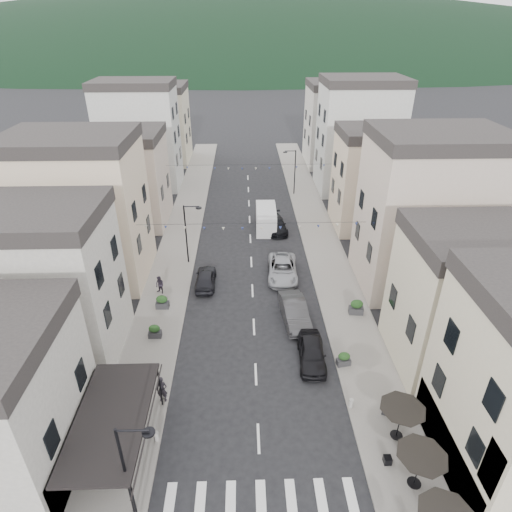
{
  "coord_description": "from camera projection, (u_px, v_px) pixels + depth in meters",
  "views": [
    {
      "loc": [
        -0.62,
        -10.06,
        20.9
      ],
      "look_at": [
        0.31,
        20.93,
        3.5
      ],
      "focal_mm": 30.0,
      "sensor_mm": 36.0,
      "label": 1
    }
  ],
  "objects": [
    {
      "name": "bunting_far",
      "position": [
        249.0,
        168.0,
        49.37
      ],
      "size": [
        19.0,
        0.28,
        0.62
      ],
      "color": "black",
      "rests_on": "ground"
    },
    {
      "name": "delivery_van",
      "position": [
        266.0,
        218.0,
        47.68
      ],
      "size": [
        2.29,
        5.55,
        2.64
      ],
      "rotation": [
        0.0,
        0.0,
        -0.02
      ],
      "color": "#BDBDBF",
      "rests_on": "ground"
    },
    {
      "name": "planter_rc",
      "position": [
        356.0,
        307.0,
        33.98
      ],
      "size": [
        1.2,
        0.75,
        1.27
      ],
      "rotation": [
        0.0,
        0.0,
        -0.11
      ],
      "color": "#2C2C2E",
      "rests_on": "sidewalk_right"
    },
    {
      "name": "sidewalk_left",
      "position": [
        182.0,
        235.0,
        46.69
      ],
      "size": [
        4.0,
        76.0,
        0.12
      ],
      "primitive_type": "cube",
      "color": "slate",
      "rests_on": "ground"
    },
    {
      "name": "planter_lb",
      "position": [
        162.0,
        302.0,
        34.66
      ],
      "size": [
        1.06,
        0.61,
        1.17
      ],
      "rotation": [
        0.0,
        0.0,
        -0.03
      ],
      "color": "#292A2C",
      "rests_on": "sidewalk_left"
    },
    {
      "name": "parked_car_c",
      "position": [
        283.0,
        269.0,
        38.97
      ],
      "size": [
        2.93,
        5.82,
        1.58
      ],
      "primitive_type": "imported",
      "rotation": [
        0.0,
        0.0,
        -0.06
      ],
      "color": "#94969C",
      "rests_on": "ground"
    },
    {
      "name": "planter_rb",
      "position": [
        344.0,
        359.0,
        28.99
      ],
      "size": [
        1.0,
        0.66,
        1.03
      ],
      "rotation": [
        0.0,
        0.0,
        0.18
      ],
      "color": "#2C2B2E",
      "rests_on": "sidewalk_right"
    },
    {
      "name": "bollards",
      "position": [
        259.0,
        441.0,
        23.61
      ],
      "size": [
        11.66,
        10.26,
        0.6
      ],
      "color": "gray",
      "rests_on": "ground"
    },
    {
      "name": "boutique_awning",
      "position": [
        117.0,
        418.0,
        21.66
      ],
      "size": [
        3.77,
        7.5,
        3.28
      ],
      "color": "black",
      "rests_on": "ground"
    },
    {
      "name": "streetlamp_left_far",
      "position": [
        189.0,
        228.0,
        39.72
      ],
      "size": [
        1.7,
        0.56,
        6.0
      ],
      "color": "black",
      "rests_on": "ground"
    },
    {
      "name": "bunting_near",
      "position": [
        252.0,
        227.0,
        35.43
      ],
      "size": [
        19.0,
        0.28,
        0.62
      ],
      "color": "black",
      "rests_on": "ground"
    },
    {
      "name": "parked_car_a",
      "position": [
        312.0,
        353.0,
        29.33
      ],
      "size": [
        2.02,
        4.54,
        1.52
      ],
      "primitive_type": "imported",
      "rotation": [
        0.0,
        0.0,
        -0.05
      ],
      "color": "black",
      "rests_on": "ground"
    },
    {
      "name": "buildings_row_right",
      "position": [
        377.0,
        165.0,
        48.2
      ],
      "size": [
        10.2,
        54.16,
        14.5
      ],
      "color": "beige",
      "rests_on": "ground"
    },
    {
      "name": "parked_car_d",
      "position": [
        276.0,
        224.0,
        47.5
      ],
      "size": [
        2.55,
        5.17,
        1.44
      ],
      "primitive_type": "imported",
      "rotation": [
        0.0,
        0.0,
        0.11
      ],
      "color": "black",
      "rests_on": "ground"
    },
    {
      "name": "buildings_row_left",
      "position": [
        122.0,
        166.0,
        48.55
      ],
      "size": [
        10.2,
        54.16,
        14.0
      ],
      "color": "#ABA69D",
      "rests_on": "ground"
    },
    {
      "name": "cafe_terrace",
      "position": [
        421.0,
        459.0,
        20.5
      ],
      "size": [
        2.5,
        8.1,
        2.53
      ],
      "color": "black",
      "rests_on": "ground"
    },
    {
      "name": "parked_car_e",
      "position": [
        206.0,
        278.0,
        37.72
      ],
      "size": [
        1.74,
        4.31,
        1.47
      ],
      "primitive_type": "imported",
      "rotation": [
        0.0,
        0.0,
        3.14
      ],
      "color": "black",
      "rests_on": "ground"
    },
    {
      "name": "parked_car_b",
      "position": [
        295.0,
        312.0,
        33.27
      ],
      "size": [
        2.3,
        5.26,
        1.68
      ],
      "primitive_type": "imported",
      "rotation": [
        0.0,
        0.0,
        0.1
      ],
      "color": "#2E2D30",
      "rests_on": "ground"
    },
    {
      "name": "pedestrian_a",
      "position": [
        162.0,
        390.0,
        26.07
      ],
      "size": [
        0.69,
        0.47,
        1.82
      ],
      "primitive_type": "imported",
      "rotation": [
        0.0,
        0.0,
        -0.06
      ],
      "color": "black",
      "rests_on": "sidewalk_left"
    },
    {
      "name": "streetlamp_left_near",
      "position": [
        130.0,
        464.0,
        18.8
      ],
      "size": [
        1.7,
        0.56,
        6.0
      ],
      "color": "black",
      "rests_on": "ground"
    },
    {
      "name": "streetlamp_right_far",
      "position": [
        293.0,
        168.0,
        55.71
      ],
      "size": [
        1.7,
        0.56,
        6.0
      ],
      "color": "black",
      "rests_on": "ground"
    },
    {
      "name": "sidewalk_right",
      "position": [
        318.0,
        233.0,
        47.08
      ],
      "size": [
        4.0,
        76.0,
        0.12
      ],
      "primitive_type": "cube",
      "color": "slate",
      "rests_on": "ground"
    },
    {
      "name": "pedestrian_b",
      "position": [
        160.0,
        285.0,
        36.41
      ],
      "size": [
        0.99,
        0.93,
        1.62
      ],
      "primitive_type": "imported",
      "rotation": [
        0.0,
        0.0,
        -0.54
      ],
      "color": "#27212C",
      "rests_on": "sidewalk_left"
    },
    {
      "name": "hill_backdrop",
      "position": [
        243.0,
        53.0,
        280.52
      ],
      "size": [
        640.0,
        360.0,
        70.0
      ],
      "primitive_type": "ellipsoid",
      "color": "black",
      "rests_on": "ground"
    },
    {
      "name": "planter_la",
      "position": [
        155.0,
        331.0,
        31.51
      ],
      "size": [
        0.96,
        0.53,
        1.07
      ],
      "rotation": [
        0.0,
        0.0,
        -0.01
      ],
      "color": "#2A292C",
      "rests_on": "sidewalk_left"
    },
    {
      "name": "planter_ra",
      "position": [
        391.0,
        407.0,
        25.35
      ],
      "size": [
        1.12,
        0.89,
        1.1
      ],
      "rotation": [
        0.0,
        0.0,
        -0.41
      ],
      "color": "#2D2E30",
      "rests_on": "sidewalk_right"
    }
  ]
}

